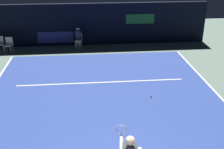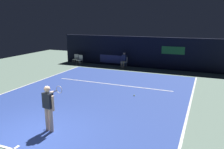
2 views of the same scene
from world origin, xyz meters
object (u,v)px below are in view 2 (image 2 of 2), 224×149
object	(u,v)px
courtside_chair_far	(80,59)
tennis_ball	(134,95)
tennis_player	(49,106)
line_judge_on_chair	(124,60)
courtside_chair_near	(76,58)

from	to	relation	value
courtside_chair_far	tennis_ball	size ratio (longest dim) A/B	12.94
tennis_player	courtside_chair_far	bearing A→B (deg)	115.70
line_judge_on_chair	courtside_chair_near	size ratio (longest dim) A/B	1.50
courtside_chair_near	tennis_ball	world-z (taller)	courtside_chair_near
tennis_player	tennis_ball	bearing A→B (deg)	71.04
courtside_chair_far	tennis_ball	xyz separation A→B (m)	(7.13, -6.43, -0.46)
tennis_player	courtside_chair_near	xyz separation A→B (m)	(-6.02, 11.56, -0.49)
courtside_chair_near	line_judge_on_chair	bearing A→B (deg)	1.21
line_judge_on_chair	tennis_ball	xyz separation A→B (m)	(3.04, -6.76, -0.64)
tennis_player	courtside_chair_far	xyz separation A→B (m)	(-5.45, 11.32, -0.49)
courtside_chair_near	courtside_chair_far	distance (m)	0.62
tennis_ball	courtside_chair_far	bearing A→B (deg)	137.96
line_judge_on_chair	courtside_chair_far	xyz separation A→B (m)	(-4.08, -0.34, -0.18)
tennis_ball	courtside_chair_near	bearing A→B (deg)	139.12
tennis_player	tennis_ball	world-z (taller)	tennis_player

